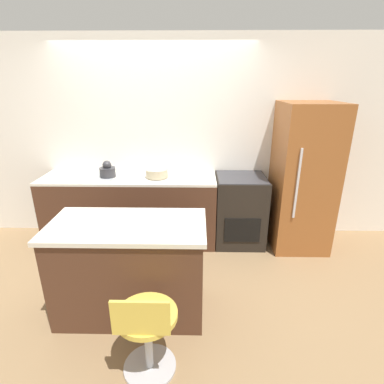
% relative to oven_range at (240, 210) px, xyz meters
% --- Properties ---
extents(ground_plane, '(14.00, 14.00, 0.00)m').
position_rel_oven_range_xyz_m(ground_plane, '(-1.10, -0.33, -0.45)').
color(ground_plane, '#8E704C').
extents(wall_back, '(8.00, 0.06, 2.60)m').
position_rel_oven_range_xyz_m(wall_back, '(-1.10, 0.34, 0.85)').
color(wall_back, white).
rests_on(wall_back, ground_plane).
extents(back_counter, '(2.22, 0.62, 0.91)m').
position_rel_oven_range_xyz_m(back_counter, '(-1.43, 0.00, -0.00)').
color(back_counter, '#4C2D1E').
rests_on(back_counter, ground_plane).
extents(kitchen_island, '(1.35, 0.68, 0.90)m').
position_rel_oven_range_xyz_m(kitchen_island, '(-1.16, -1.32, -0.00)').
color(kitchen_island, '#4C2D1E').
rests_on(kitchen_island, ground_plane).
extents(oven_range, '(0.63, 0.63, 0.91)m').
position_rel_oven_range_xyz_m(oven_range, '(0.00, 0.00, 0.00)').
color(oven_range, black).
rests_on(oven_range, ground_plane).
extents(refrigerator, '(0.68, 0.74, 1.82)m').
position_rel_oven_range_xyz_m(refrigerator, '(0.75, -0.05, 0.46)').
color(refrigerator, '#995628').
rests_on(refrigerator, ground_plane).
extents(stool_chair, '(0.44, 0.44, 0.78)m').
position_rel_oven_range_xyz_m(stool_chair, '(-0.91, -1.98, -0.08)').
color(stool_chair, '#B7B7BC').
rests_on(stool_chair, ground_plane).
extents(kettle, '(0.20, 0.20, 0.21)m').
position_rel_oven_range_xyz_m(kettle, '(-1.69, -0.02, 0.54)').
color(kettle, '#333338').
rests_on(kettle, back_counter).
extents(mixing_bowl, '(0.27, 0.27, 0.10)m').
position_rel_oven_range_xyz_m(mixing_bowl, '(-1.07, -0.02, 0.51)').
color(mixing_bowl, '#C1B28E').
rests_on(mixing_bowl, back_counter).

